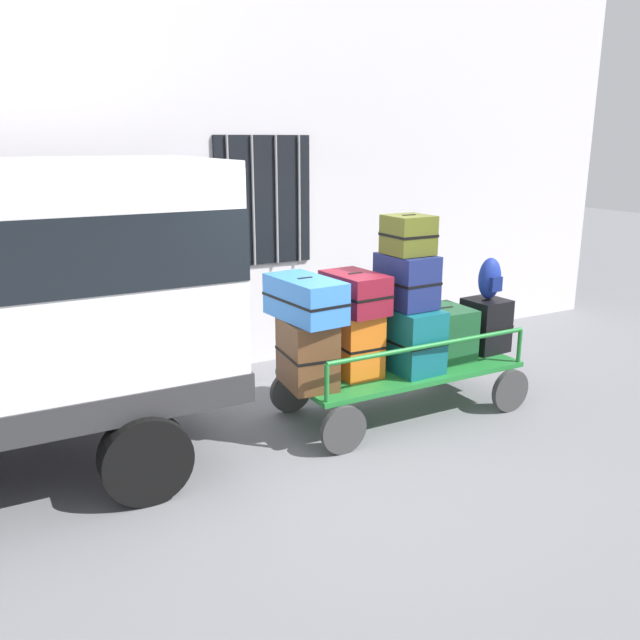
{
  "coord_description": "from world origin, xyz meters",
  "views": [
    {
      "loc": [
        -2.71,
        -4.81,
        2.7
      ],
      "look_at": [
        0.08,
        0.33,
        1.1
      ],
      "focal_mm": 37.08,
      "sensor_mm": 36.0,
      "label": 1
    }
  ],
  "objects_px": {
    "suitcase_left_middle": "(305,299)",
    "suitcase_center_bottom": "(403,336)",
    "suitcase_center_top": "(408,235)",
    "suitcase_midright_bottom": "(445,333)",
    "backpack": "(490,279)",
    "suitcase_midleft_bottom": "(355,344)",
    "luggage_cart": "(401,375)",
    "suitcase_left_bottom": "(307,353)",
    "suitcase_right_bottom": "(485,325)",
    "suitcase_midleft_middle": "(355,293)",
    "suitcase_center_middle": "(406,281)"
  },
  "relations": [
    {
      "from": "suitcase_midright_bottom",
      "to": "suitcase_center_bottom",
      "type": "bearing_deg",
      "value": -178.6
    },
    {
      "from": "suitcase_right_bottom",
      "to": "suitcase_midleft_bottom",
      "type": "bearing_deg",
      "value": 179.4
    },
    {
      "from": "suitcase_left_bottom",
      "to": "suitcase_center_top",
      "type": "height_order",
      "value": "suitcase_center_top"
    },
    {
      "from": "suitcase_left_bottom",
      "to": "suitcase_left_middle",
      "type": "relative_size",
      "value": 0.73
    },
    {
      "from": "suitcase_left_middle",
      "to": "suitcase_center_bottom",
      "type": "xyz_separation_m",
      "value": [
        1.09,
        -0.01,
        -0.51
      ]
    },
    {
      "from": "suitcase_center_middle",
      "to": "backpack",
      "type": "height_order",
      "value": "suitcase_center_middle"
    },
    {
      "from": "suitcase_left_middle",
      "to": "suitcase_center_bottom",
      "type": "bearing_deg",
      "value": -0.63
    },
    {
      "from": "suitcase_center_middle",
      "to": "suitcase_midright_bottom",
      "type": "bearing_deg",
      "value": 4.48
    },
    {
      "from": "suitcase_left_middle",
      "to": "suitcase_center_middle",
      "type": "xyz_separation_m",
      "value": [
        1.09,
        -0.04,
        0.06
      ]
    },
    {
      "from": "suitcase_midleft_middle",
      "to": "backpack",
      "type": "bearing_deg",
      "value": -1.66
    },
    {
      "from": "suitcase_midleft_bottom",
      "to": "luggage_cart",
      "type": "bearing_deg",
      "value": -1.59
    },
    {
      "from": "suitcase_left_bottom",
      "to": "suitcase_midleft_middle",
      "type": "height_order",
      "value": "suitcase_midleft_middle"
    },
    {
      "from": "suitcase_center_middle",
      "to": "suitcase_midleft_bottom",
      "type": "bearing_deg",
      "value": 174.8
    },
    {
      "from": "suitcase_center_top",
      "to": "suitcase_midright_bottom",
      "type": "xyz_separation_m",
      "value": [
        0.54,
        0.05,
        -1.06
      ]
    },
    {
      "from": "luggage_cart",
      "to": "suitcase_midleft_bottom",
      "type": "bearing_deg",
      "value": 178.41
    },
    {
      "from": "suitcase_left_bottom",
      "to": "suitcase_center_top",
      "type": "bearing_deg",
      "value": -0.4
    },
    {
      "from": "suitcase_center_middle",
      "to": "backpack",
      "type": "relative_size",
      "value": 1.35
    },
    {
      "from": "suitcase_midright_bottom",
      "to": "backpack",
      "type": "bearing_deg",
      "value": -2.12
    },
    {
      "from": "suitcase_center_top",
      "to": "backpack",
      "type": "relative_size",
      "value": 0.96
    },
    {
      "from": "suitcase_center_bottom",
      "to": "backpack",
      "type": "height_order",
      "value": "backpack"
    },
    {
      "from": "suitcase_right_bottom",
      "to": "suitcase_center_middle",
      "type": "bearing_deg",
      "value": -178.29
    },
    {
      "from": "backpack",
      "to": "suitcase_midleft_bottom",
      "type": "bearing_deg",
      "value": 179.04
    },
    {
      "from": "suitcase_center_bottom",
      "to": "suitcase_left_bottom",
      "type": "bearing_deg",
      "value": -178.66
    },
    {
      "from": "suitcase_left_bottom",
      "to": "suitcase_midleft_bottom",
      "type": "distance_m",
      "value": 0.54
    },
    {
      "from": "luggage_cart",
      "to": "suitcase_center_bottom",
      "type": "xyz_separation_m",
      "value": [
        0.0,
        -0.01,
        0.41
      ]
    },
    {
      "from": "suitcase_right_bottom",
      "to": "backpack",
      "type": "distance_m",
      "value": 0.51
    },
    {
      "from": "suitcase_midleft_middle",
      "to": "suitcase_center_top",
      "type": "height_order",
      "value": "suitcase_center_top"
    },
    {
      "from": "suitcase_midleft_middle",
      "to": "suitcase_right_bottom",
      "type": "xyz_separation_m",
      "value": [
        1.63,
        -0.04,
        -0.53
      ]
    },
    {
      "from": "suitcase_midleft_middle",
      "to": "suitcase_left_bottom",
      "type": "bearing_deg",
      "value": -173.11
    },
    {
      "from": "backpack",
      "to": "suitcase_midright_bottom",
      "type": "bearing_deg",
      "value": 177.88
    },
    {
      "from": "suitcase_center_bottom",
      "to": "suitcase_right_bottom",
      "type": "distance_m",
      "value": 1.09
    },
    {
      "from": "backpack",
      "to": "suitcase_left_middle",
      "type": "bearing_deg",
      "value": 179.5
    },
    {
      "from": "suitcase_left_bottom",
      "to": "suitcase_center_middle",
      "type": "height_order",
      "value": "suitcase_center_middle"
    },
    {
      "from": "suitcase_left_bottom",
      "to": "suitcase_right_bottom",
      "type": "bearing_deg",
      "value": 0.75
    },
    {
      "from": "suitcase_left_middle",
      "to": "suitcase_center_top",
      "type": "bearing_deg",
      "value": -2.37
    },
    {
      "from": "suitcase_left_middle",
      "to": "suitcase_midleft_middle",
      "type": "bearing_deg",
      "value": 2.99
    },
    {
      "from": "suitcase_midleft_bottom",
      "to": "suitcase_center_bottom",
      "type": "distance_m",
      "value": 0.54
    },
    {
      "from": "suitcase_center_middle",
      "to": "suitcase_center_top",
      "type": "bearing_deg",
      "value": -90.0
    },
    {
      "from": "suitcase_left_middle",
      "to": "suitcase_midleft_bottom",
      "type": "distance_m",
      "value": 0.74
    },
    {
      "from": "luggage_cart",
      "to": "suitcase_left_bottom",
      "type": "distance_m",
      "value": 1.16
    },
    {
      "from": "suitcase_center_top",
      "to": "backpack",
      "type": "bearing_deg",
      "value": 1.35
    },
    {
      "from": "backpack",
      "to": "suitcase_right_bottom",
      "type": "bearing_deg",
      "value": 132.93
    },
    {
      "from": "suitcase_left_middle",
      "to": "suitcase_midleft_middle",
      "type": "distance_m",
      "value": 0.54
    },
    {
      "from": "suitcase_left_middle",
      "to": "suitcase_midleft_middle",
      "type": "relative_size",
      "value": 1.26
    },
    {
      "from": "luggage_cart",
      "to": "suitcase_midleft_bottom",
      "type": "distance_m",
      "value": 0.68
    },
    {
      "from": "suitcase_midleft_bottom",
      "to": "backpack",
      "type": "bearing_deg",
      "value": -0.96
    },
    {
      "from": "suitcase_midleft_middle",
      "to": "luggage_cart",
      "type": "bearing_deg",
      "value": -3.7
    },
    {
      "from": "suitcase_left_middle",
      "to": "suitcase_center_top",
      "type": "relative_size",
      "value": 2.07
    },
    {
      "from": "luggage_cart",
      "to": "suitcase_center_top",
      "type": "xyz_separation_m",
      "value": [
        0.0,
        -0.04,
        1.42
      ]
    },
    {
      "from": "suitcase_left_middle",
      "to": "suitcase_center_middle",
      "type": "relative_size",
      "value": 1.46
    }
  ]
}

